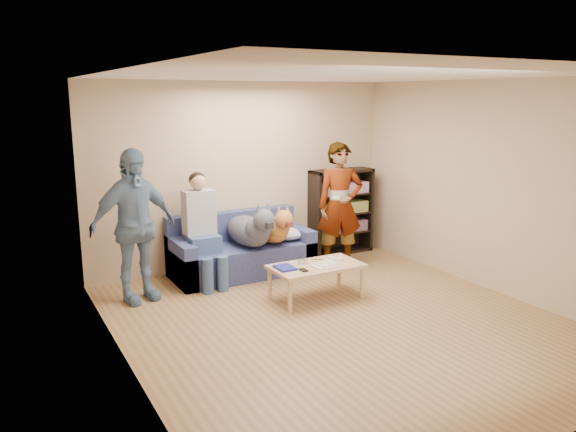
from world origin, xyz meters
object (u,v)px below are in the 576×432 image
dog_tan (271,228)px  person_seated (202,225)px  person_standing_left (134,226)px  camera_silver (303,262)px  person_standing_right (340,206)px  sofa (241,253)px  bookshelf (341,210)px  coffee_table (316,269)px  notebook_blue (285,268)px  dog_gray (251,230)px

dog_tan → person_seated: bearing=177.4°
person_standing_left → camera_silver: person_standing_left is taller
person_standing_right → sofa: (-1.37, 0.38, -0.61)m
person_standing_right → sofa: bearing=-176.9°
person_seated → bookshelf: person_seated is taller
person_standing_left → coffee_table: person_standing_left is taller
dog_tan → bookshelf: bookshelf is taller
dog_tan → bookshelf: (1.41, 0.41, 0.05)m
dog_tan → bookshelf: size_ratio=0.89×
sofa → dog_tan: 0.55m
coffee_table → bookshelf: 2.13m
person_standing_left → coffee_table: 2.21m
camera_silver → person_seated: size_ratio=0.07×
dog_tan → coffee_table: dog_tan is taller
person_standing_right → person_seated: bearing=-168.7°
coffee_table → notebook_blue: bearing=172.9°
dog_tan → coffee_table: size_ratio=1.06×
notebook_blue → dog_gray: bearing=86.5°
camera_silver → bookshelf: 2.12m
person_seated → coffee_table: (0.98, -1.21, -0.40)m
person_standing_right → person_standing_left: (-2.88, 0.03, 0.02)m
dog_gray → camera_silver: bearing=-77.9°
bookshelf → camera_silver: bearing=-136.4°
notebook_blue → sofa: size_ratio=0.14×
person_standing_right → dog_gray: bearing=-168.4°
person_seated → dog_tan: person_seated is taller
dog_gray → dog_tan: 0.34m
sofa → dog_tan: dog_tan is taller
person_standing_right → notebook_blue: person_standing_right is taller
person_standing_right → bookshelf: (0.43, 0.62, -0.21)m
person_seated → dog_tan: (0.98, -0.05, -0.14)m
notebook_blue → dog_tan: size_ratio=0.22×
camera_silver → coffee_table: 0.18m
person_standing_right → dog_gray: 1.34m
camera_silver → person_seated: 1.43m
person_seated → coffee_table: size_ratio=1.34×
sofa → dog_gray: dog_gray is taller
coffee_table → bookshelf: bearing=48.2°
sofa → dog_tan: (0.39, -0.17, 0.35)m
person_standing_left → person_standing_right: bearing=-14.8°
dog_gray → dog_tan: bearing=8.2°
bookshelf → dog_gray: bearing=-165.4°
person_standing_left → sofa: (1.51, 0.35, -0.63)m
person_standing_left → bookshelf: 3.37m
bookshelf → dog_tan: bearing=-163.9°
person_seated → dog_gray: size_ratio=1.16×
person_standing_left → bookshelf: (3.31, 0.59, -0.23)m
notebook_blue → sofa: 1.30m
person_seated → coffee_table: person_seated is taller
person_standing_right → person_seated: 1.97m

